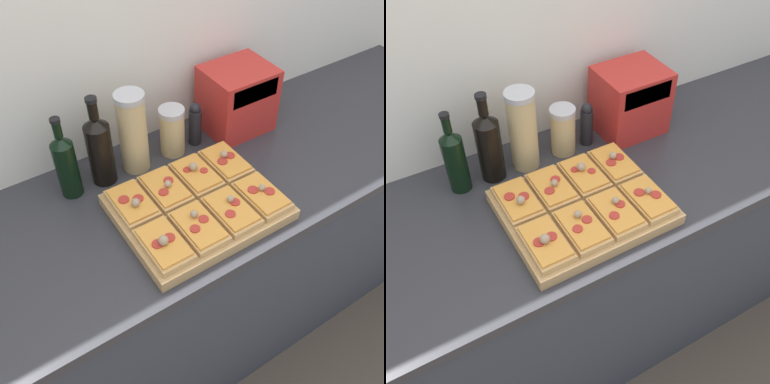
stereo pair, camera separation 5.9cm
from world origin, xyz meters
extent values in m
cube|color=silver|center=(0.00, 0.68, 1.25)|extent=(6.00, 0.06, 2.50)
cube|color=#333842|center=(0.00, 0.32, 0.45)|extent=(2.60, 0.64, 0.89)
cube|color=#2D2D33|center=(0.00, 0.32, 0.91)|extent=(2.63, 0.67, 0.04)
cube|color=tan|center=(-0.02, 0.22, 0.95)|extent=(0.48, 0.39, 0.04)
cube|color=tan|center=(-0.19, 0.31, 0.98)|extent=(0.10, 0.17, 0.02)
cube|color=orange|center=(-0.19, 0.31, 1.00)|extent=(0.09, 0.16, 0.01)
cylinder|color=#AD2D23|center=(-0.21, 0.33, 1.00)|extent=(0.03, 0.03, 0.00)
cylinder|color=#AD2D23|center=(-0.17, 0.31, 1.00)|extent=(0.03, 0.03, 0.00)
sphere|color=tan|center=(-0.19, 0.29, 1.01)|extent=(0.03, 0.03, 0.03)
cube|color=tan|center=(-0.08, 0.31, 0.98)|extent=(0.10, 0.17, 0.02)
cube|color=orange|center=(-0.08, 0.31, 1.00)|extent=(0.09, 0.16, 0.01)
cylinder|color=#AD2D23|center=(-0.10, 0.29, 1.00)|extent=(0.03, 0.03, 0.00)
cylinder|color=#AD2D23|center=(-0.06, 0.32, 1.00)|extent=(0.03, 0.03, 0.00)
sphere|color=tan|center=(-0.07, 0.30, 1.01)|extent=(0.02, 0.02, 0.02)
cube|color=tan|center=(0.04, 0.31, 0.98)|extent=(0.10, 0.17, 0.02)
cube|color=orange|center=(0.04, 0.31, 1.00)|extent=(0.09, 0.16, 0.01)
cylinder|color=#AD2D23|center=(0.02, 0.33, 1.00)|extent=(0.03, 0.03, 0.00)
cylinder|color=#AD2D23|center=(0.06, 0.30, 1.00)|extent=(0.03, 0.03, 0.00)
sphere|color=tan|center=(0.03, 0.32, 1.01)|extent=(0.03, 0.03, 0.03)
cube|color=tan|center=(0.15, 0.31, 0.98)|extent=(0.10, 0.17, 0.02)
cube|color=orange|center=(0.15, 0.31, 1.00)|extent=(0.09, 0.16, 0.01)
cylinder|color=#AD2D23|center=(0.13, 0.31, 1.00)|extent=(0.03, 0.03, 0.00)
cylinder|color=#AD2D23|center=(0.17, 0.32, 1.00)|extent=(0.03, 0.03, 0.00)
sphere|color=tan|center=(0.15, 0.32, 1.01)|extent=(0.02, 0.02, 0.02)
cube|color=tan|center=(-0.19, 0.13, 0.98)|extent=(0.10, 0.17, 0.02)
cube|color=orange|center=(-0.19, 0.13, 1.00)|extent=(0.09, 0.16, 0.01)
cylinder|color=#AD2D23|center=(-0.21, 0.13, 1.00)|extent=(0.03, 0.03, 0.00)
cylinder|color=#AD2D23|center=(-0.17, 0.13, 1.00)|extent=(0.03, 0.03, 0.00)
sphere|color=tan|center=(-0.20, 0.12, 1.01)|extent=(0.03, 0.03, 0.03)
cube|color=tan|center=(-0.08, 0.13, 0.98)|extent=(0.10, 0.17, 0.02)
cube|color=orange|center=(-0.08, 0.13, 1.00)|extent=(0.09, 0.16, 0.01)
cylinder|color=#AD2D23|center=(-0.10, 0.12, 1.00)|extent=(0.03, 0.03, 0.00)
cylinder|color=#AD2D23|center=(-0.06, 0.13, 1.00)|extent=(0.03, 0.03, 0.00)
sphere|color=tan|center=(-0.07, 0.16, 1.01)|extent=(0.02, 0.02, 0.02)
cube|color=tan|center=(0.04, 0.13, 0.98)|extent=(0.10, 0.17, 0.02)
cube|color=orange|center=(0.04, 0.13, 1.00)|extent=(0.09, 0.16, 0.01)
cylinder|color=#AD2D23|center=(0.02, 0.11, 1.00)|extent=(0.03, 0.03, 0.00)
cylinder|color=#AD2D23|center=(0.06, 0.14, 1.00)|extent=(0.03, 0.03, 0.00)
sphere|color=tan|center=(0.05, 0.15, 1.01)|extent=(0.02, 0.02, 0.02)
cube|color=tan|center=(0.15, 0.13, 0.98)|extent=(0.10, 0.17, 0.02)
cube|color=orange|center=(0.15, 0.13, 1.00)|extent=(0.09, 0.16, 0.01)
cylinder|color=#AD2D23|center=(0.13, 0.15, 1.00)|extent=(0.03, 0.03, 0.00)
cylinder|color=#AD2D23|center=(0.17, 0.12, 1.00)|extent=(0.03, 0.03, 0.00)
sphere|color=tan|center=(0.16, 0.14, 1.01)|extent=(0.02, 0.02, 0.02)
cylinder|color=black|center=(-0.31, 0.51, 1.03)|extent=(0.07, 0.07, 0.19)
cone|color=black|center=(-0.31, 0.51, 1.14)|extent=(0.07, 0.07, 0.03)
cylinder|color=black|center=(-0.31, 0.51, 1.18)|extent=(0.03, 0.03, 0.05)
cylinder|color=black|center=(-0.31, 0.51, 1.21)|extent=(0.03, 0.03, 0.01)
cylinder|color=black|center=(-0.19, 0.51, 1.04)|extent=(0.08, 0.08, 0.21)
cone|color=black|center=(-0.19, 0.51, 1.16)|extent=(0.08, 0.08, 0.03)
cylinder|color=black|center=(-0.19, 0.51, 1.21)|extent=(0.03, 0.03, 0.06)
cylinder|color=black|center=(-0.19, 0.51, 1.24)|extent=(0.04, 0.04, 0.01)
cylinder|color=tan|center=(-0.08, 0.51, 1.07)|extent=(0.09, 0.09, 0.27)
cylinder|color=#B2B2B7|center=(-0.08, 0.51, 1.21)|extent=(0.10, 0.10, 0.02)
cylinder|color=tan|center=(0.07, 0.51, 1.01)|extent=(0.08, 0.08, 0.16)
cylinder|color=#B2B2B7|center=(0.07, 0.51, 1.10)|extent=(0.09, 0.09, 0.02)
cylinder|color=black|center=(0.16, 0.51, 1.00)|extent=(0.04, 0.04, 0.14)
sphere|color=black|center=(0.16, 0.51, 1.08)|extent=(0.04, 0.04, 0.04)
cube|color=red|center=(0.34, 0.51, 1.05)|extent=(0.23, 0.20, 0.24)
cube|color=black|center=(0.34, 0.41, 1.13)|extent=(0.19, 0.01, 0.07)
cube|color=black|center=(0.47, 0.51, 1.07)|extent=(0.02, 0.02, 0.02)
camera|label=1|loc=(-0.55, -0.56, 1.95)|focal=42.00mm
camera|label=2|loc=(-0.50, -0.59, 1.95)|focal=42.00mm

